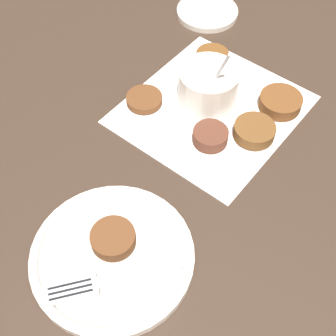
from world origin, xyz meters
The scene contains 12 objects.
ground_plane centered at (0.00, 0.00, 0.00)m, with size 4.00×4.00×0.00m, color #38281E.
napkin centered at (0.02, 0.02, 0.00)m, with size 0.33×0.31×0.00m.
sauce_bowl centered at (0.03, 0.04, 0.03)m, with size 0.11×0.10×0.12m.
fritter_0 centered at (0.11, -0.05, 0.01)m, with size 0.07×0.07×0.02m.
fritter_1 centered at (-0.03, -0.03, 0.01)m, with size 0.06×0.06×0.02m.
fritter_2 centered at (0.10, 0.10, 0.01)m, with size 0.06×0.06×0.02m.
fritter_3 centered at (-0.05, 0.11, 0.01)m, with size 0.06×0.06×0.01m.
fritter_4 centered at (0.03, -0.07, 0.01)m, with size 0.07×0.07×0.02m.
serving_plate centered at (-0.27, -0.09, 0.01)m, with size 0.22×0.22×0.02m.
fritter_on_plate centered at (-0.26, -0.08, 0.03)m, with size 0.06×0.06×0.02m.
fork centered at (-0.31, -0.12, 0.02)m, with size 0.17×0.10×0.00m.
extra_saucer centered at (0.20, 0.22, 0.01)m, with size 0.12×0.12×0.01m.
Camera 1 is at (-0.39, -0.35, 0.58)m, focal length 50.00 mm.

